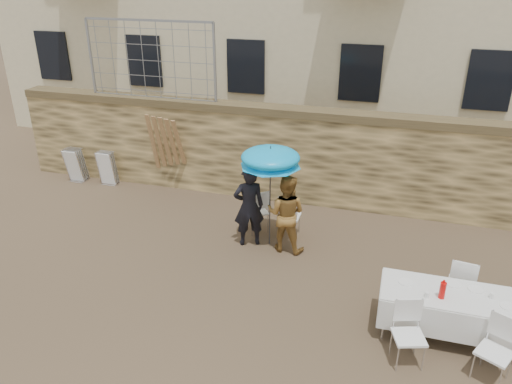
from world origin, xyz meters
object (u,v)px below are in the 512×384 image
(couple_chair_right, at_px, (289,215))
(table_chair_front_left, at_px, (409,335))
(man_suit, at_px, (249,207))
(banquet_table, at_px, (455,297))
(couple_chair_left, at_px, (257,210))
(soda_bottle, at_px, (442,290))
(table_chair_front_right, at_px, (495,351))
(woman_dress, at_px, (286,213))
(umbrella, at_px, (270,161))
(chair_stack_right, at_px, (109,167))
(table_chair_back, at_px, (462,283))
(chair_stack_left, at_px, (79,163))

(couple_chair_right, distance_m, table_chair_front_left, 3.92)
(couple_chair_right, relative_size, table_chair_front_left, 1.00)
(man_suit, xyz_separation_m, table_chair_front_left, (3.12, -2.53, -0.35))
(banquet_table, bearing_deg, couple_chair_right, 142.31)
(couple_chair_left, height_order, soda_bottle, soda_bottle)
(banquet_table, xyz_separation_m, table_chair_front_right, (0.50, -0.75, -0.25))
(woman_dress, bearing_deg, umbrella, -11.95)
(man_suit, bearing_deg, banquet_table, 127.94)
(couple_chair_left, relative_size, chair_stack_right, 1.04)
(table_chair_front_right, height_order, table_chair_back, same)
(woman_dress, relative_size, umbrella, 0.82)
(banquet_table, bearing_deg, table_chair_front_left, -128.66)
(couple_chair_left, bearing_deg, table_chair_front_left, 95.70)
(table_chair_back, bearing_deg, umbrella, -8.69)
(banquet_table, distance_m, soda_bottle, 0.30)
(umbrella, height_order, couple_chair_right, umbrella)
(table_chair_front_left, bearing_deg, man_suit, 123.20)
(umbrella, height_order, chair_stack_right, umbrella)
(man_suit, xyz_separation_m, umbrella, (0.40, 0.10, 0.97))
(couple_chair_right, distance_m, banquet_table, 3.82)
(woman_dress, height_order, chair_stack_right, woman_dress)
(couple_chair_left, relative_size, table_chair_back, 1.00)
(chair_stack_right, bearing_deg, table_chair_back, -19.21)
(couple_chair_left, xyz_separation_m, chair_stack_left, (-5.22, 1.34, -0.02))
(soda_bottle, bearing_deg, table_chair_front_right, -40.60)
(chair_stack_right, bearing_deg, man_suit, -23.63)
(couple_chair_right, bearing_deg, couple_chair_left, -0.21)
(couple_chair_right, distance_m, chair_stack_right, 5.19)
(table_chair_back, bearing_deg, banquet_table, 84.35)
(woman_dress, relative_size, table_chair_front_right, 1.65)
(table_chair_front_left, height_order, table_chair_back, same)
(woman_dress, height_order, table_chair_front_right, woman_dress)
(couple_chair_left, height_order, couple_chair_right, same)
(man_suit, xyz_separation_m, woman_dress, (0.75, 0.00, -0.04))
(soda_bottle, relative_size, chair_stack_left, 0.28)
(banquet_table, xyz_separation_m, table_chair_front_left, (-0.60, -0.75, -0.25))
(woman_dress, distance_m, table_chair_front_left, 3.48)
(umbrella, distance_m, table_chair_front_right, 4.82)
(couple_chair_right, xyz_separation_m, chair_stack_left, (-5.92, 1.34, -0.02))
(soda_bottle, relative_size, table_chair_front_right, 0.27)
(woman_dress, xyz_separation_m, chair_stack_right, (-5.07, 1.89, -0.33))
(soda_bottle, distance_m, table_chair_front_left, 0.84)
(umbrella, distance_m, banquet_table, 3.96)
(soda_bottle, bearing_deg, woman_dress, 145.09)
(soda_bottle, bearing_deg, couple_chair_left, 144.80)
(couple_chair_left, distance_m, couple_chair_right, 0.70)
(man_suit, relative_size, couple_chair_right, 1.74)
(man_suit, bearing_deg, umbrella, 167.57)
(woman_dress, height_order, couple_chair_left, woman_dress)
(woman_dress, distance_m, couple_chair_left, 0.98)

